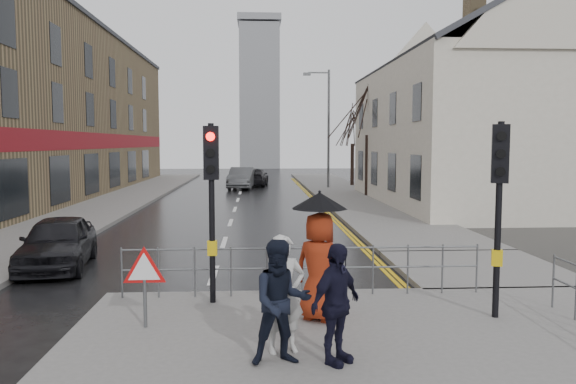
{
  "coord_description": "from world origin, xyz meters",
  "views": [
    {
      "loc": [
        1.04,
        -10.36,
        3.17
      ],
      "look_at": [
        1.89,
        4.65,
        1.86
      ],
      "focal_mm": 35.0,
      "sensor_mm": 36.0,
      "label": 1
    }
  ],
  "objects": [
    {
      "name": "building_right_cream",
      "position": [
        12.0,
        18.0,
        4.78
      ],
      "size": [
        9.0,
        16.4,
        10.1
      ],
      "color": "beige",
      "rests_on": "ground"
    },
    {
      "name": "guard_railing_front",
      "position": [
        1.95,
        0.6,
        0.86
      ],
      "size": [
        7.14,
        0.04,
        1.0
      ],
      "color": "#595B5E",
      "rests_on": "near_pavement"
    },
    {
      "name": "pedestrian_with_umbrella",
      "position": [
        2.11,
        -0.99,
        1.3
      ],
      "size": [
        1.09,
        1.0,
        2.2
      ],
      "color": "maroon",
      "rests_on": "near_pavement"
    },
    {
      "name": "street_lamp",
      "position": [
        5.82,
        28.0,
        4.71
      ],
      "size": [
        1.83,
        0.25,
        8.0
      ],
      "color": "#595B5E",
      "rests_on": "right_pavement"
    },
    {
      "name": "warning_sign",
      "position": [
        -0.8,
        -1.21,
        1.04
      ],
      "size": [
        0.8,
        0.07,
        1.35
      ],
      "color": "#595B5E",
      "rests_on": "near_pavement"
    },
    {
      "name": "pavement_bridge_right",
      "position": [
        6.5,
        3.0,
        0.07
      ],
      "size": [
        4.0,
        4.2,
        0.14
      ],
      "primitive_type": "cube",
      "color": "#605E5B",
      "rests_on": "ground"
    },
    {
      "name": "traffic_signal_near_right",
      "position": [
        5.2,
        -1.0,
        2.46
      ],
      "size": [
        0.34,
        0.33,
        3.4
      ],
      "color": "black",
      "rests_on": "near_pavement"
    },
    {
      "name": "car_mid",
      "position": [
        0.03,
        28.82,
        0.75
      ],
      "size": [
        2.0,
        4.66,
        1.49
      ],
      "primitive_type": "imported",
      "rotation": [
        0.0,
        0.0,
        -0.09
      ],
      "color": "#444549",
      "rests_on": "ground"
    },
    {
      "name": "building_left_terrace",
      "position": [
        -12.0,
        22.0,
        5.0
      ],
      "size": [
        8.0,
        42.0,
        10.0
      ],
      "primitive_type": "cube",
      "color": "olive",
      "rests_on": "ground"
    },
    {
      "name": "pedestrian_d",
      "position": [
        2.12,
        -2.89,
        0.98
      ],
      "size": [
        0.99,
        0.98,
        1.67
      ],
      "primitive_type": "imported",
      "rotation": [
        0.0,
        0.0,
        0.78
      ],
      "color": "black",
      "rests_on": "near_pavement"
    },
    {
      "name": "pedestrian_b",
      "position": [
        1.37,
        -2.86,
        1.0
      ],
      "size": [
        0.93,
        0.77,
        1.72
      ],
      "primitive_type": "imported",
      "rotation": [
        0.0,
        0.0,
        0.15
      ],
      "color": "black",
      "rests_on": "near_pavement"
    },
    {
      "name": "right_pavement",
      "position": [
        6.5,
        25.0,
        0.07
      ],
      "size": [
        4.0,
        40.0,
        0.14
      ],
      "primitive_type": "cube",
      "color": "#605E5B",
      "rests_on": "ground"
    },
    {
      "name": "ground",
      "position": [
        0.0,
        0.0,
        0.0
      ],
      "size": [
        120.0,
        120.0,
        0.0
      ],
      "primitive_type": "plane",
      "color": "black",
      "rests_on": "ground"
    },
    {
      "name": "pedestrian_a",
      "position": [
        1.43,
        -2.43,
        1.0
      ],
      "size": [
        0.71,
        0.56,
        1.71
      ],
      "primitive_type": "imported",
      "rotation": [
        0.0,
        0.0,
        0.27
      ],
      "color": "beige",
      "rests_on": "near_pavement"
    },
    {
      "name": "tree_near",
      "position": [
        7.5,
        22.0,
        5.14
      ],
      "size": [
        2.4,
        2.4,
        6.58
      ],
      "color": "black",
      "rests_on": "right_pavement"
    },
    {
      "name": "traffic_signal_near_left",
      "position": [
        0.2,
        0.2,
        2.46
      ],
      "size": [
        0.28,
        0.27,
        3.4
      ],
      "color": "black",
      "rests_on": "near_pavement"
    },
    {
      "name": "tree_far",
      "position": [
        8.0,
        30.0,
        4.42
      ],
      "size": [
        2.4,
        2.4,
        5.64
      ],
      "color": "black",
      "rests_on": "right_pavement"
    },
    {
      "name": "car_far",
      "position": [
        0.94,
        31.43,
        0.65
      ],
      "size": [
        2.19,
        4.61,
        1.3
      ],
      "primitive_type": "imported",
      "rotation": [
        0.0,
        0.0,
        3.06
      ],
      "color": "black",
      "rests_on": "ground"
    },
    {
      "name": "car_parked",
      "position": [
        -4.0,
        4.0,
        0.66
      ],
      "size": [
        2.09,
        4.08,
        1.33
      ],
      "primitive_type": "imported",
      "rotation": [
        0.0,
        0.0,
        0.14
      ],
      "color": "black",
      "rests_on": "ground"
    },
    {
      "name": "left_pavement",
      "position": [
        -6.5,
        23.0,
        0.07
      ],
      "size": [
        4.0,
        44.0,
        0.14
      ],
      "primitive_type": "cube",
      "color": "#605E5B",
      "rests_on": "ground"
    },
    {
      "name": "church_tower",
      "position": [
        1.5,
        62.0,
        9.0
      ],
      "size": [
        5.0,
        5.0,
        18.0
      ],
      "primitive_type": "cube",
      "color": "gray",
      "rests_on": "ground"
    }
  ]
}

